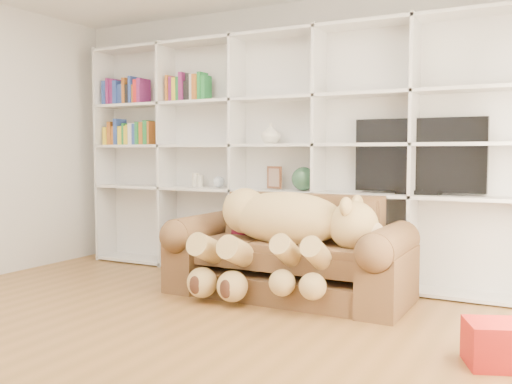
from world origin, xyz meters
The scene contains 14 objects.
floor centered at (0.00, 0.00, 0.00)m, with size 5.00×5.00×0.00m, color brown.
wall_back centered at (0.00, 2.50, 1.35)m, with size 5.00×0.02×2.70m, color silver.
bookshelf centered at (-0.24, 2.36, 1.31)m, with size 4.43×0.35×2.40m.
sofa centered at (0.41, 1.71, 0.32)m, with size 2.04×0.88×0.86m.
teddy_bear centered at (0.43, 1.53, 0.60)m, with size 1.51×0.83×0.88m.
throw_pillow centered at (-0.02, 1.85, 0.62)m, with size 0.37×0.12×0.37m, color #520E22.
gift_box centered at (2.14, 0.79, 0.13)m, with size 0.32×0.30×0.26m, color red.
tv centered at (1.36, 2.35, 1.19)m, with size 1.12×0.18×0.66m.
picture_frame centered at (-0.03, 2.30, 0.99)m, with size 0.18×0.03×0.22m, color brown.
green_vase centered at (0.28, 2.30, 0.98)m, with size 0.23×0.23×0.23m, color #2A5237.
figurine_tall centered at (-0.96, 2.30, 0.94)m, with size 0.07×0.07×0.15m, color beige.
figurine_short centered at (-0.90, 2.30, 0.93)m, with size 0.07×0.07×0.13m, color beige.
snow_globe centered at (-0.67, 2.30, 0.93)m, with size 0.12×0.12×0.12m, color silver.
shelf_vase centered at (-0.07, 2.30, 1.42)m, with size 0.19×0.19×0.20m, color silver.
Camera 1 is at (2.44, -2.70, 1.23)m, focal length 40.00 mm.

